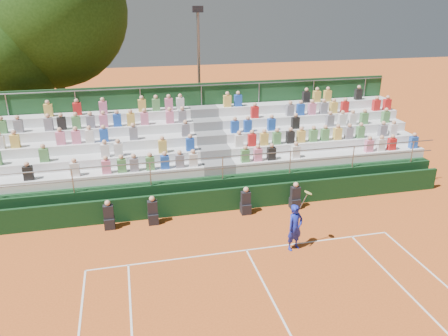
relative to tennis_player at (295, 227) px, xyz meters
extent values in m
plane|color=#C75921|center=(-1.67, 0.27, -0.86)|extent=(90.00, 90.00, 0.00)
cube|color=white|center=(-1.67, 0.27, -0.86)|extent=(11.00, 0.06, 0.01)
cube|color=white|center=(-1.67, -2.93, -0.86)|extent=(0.06, 6.40, 0.01)
cube|color=black|center=(-1.67, 3.47, -0.36)|extent=(20.00, 0.15, 1.00)
cube|color=black|center=(-6.40, 3.02, -0.64)|extent=(0.40, 0.40, 0.44)
cube|color=black|center=(-6.40, 3.02, -0.16)|extent=(0.38, 0.25, 0.55)
sphere|color=tan|center=(-6.40, 3.02, 0.22)|extent=(0.22, 0.22, 0.22)
cube|color=black|center=(-4.73, 3.02, -0.64)|extent=(0.40, 0.40, 0.44)
cube|color=black|center=(-4.73, 3.02, -0.16)|extent=(0.38, 0.25, 0.55)
sphere|color=tan|center=(-4.73, 3.02, 0.22)|extent=(0.22, 0.22, 0.22)
cube|color=black|center=(-0.93, 3.02, -0.64)|extent=(0.40, 0.40, 0.44)
cube|color=black|center=(-0.93, 3.02, -0.16)|extent=(0.38, 0.25, 0.55)
sphere|color=tan|center=(-0.93, 3.02, 0.22)|extent=(0.22, 0.22, 0.22)
cube|color=black|center=(1.23, 3.02, -0.64)|extent=(0.40, 0.40, 0.44)
cube|color=black|center=(1.23, 3.02, -0.16)|extent=(0.38, 0.25, 0.55)
sphere|color=tan|center=(1.23, 3.02, 0.22)|extent=(0.22, 0.22, 0.22)
cube|color=black|center=(-1.67, 6.57, -0.26)|extent=(20.00, 5.20, 1.20)
cube|color=silver|center=(-7.02, 4.90, 0.55)|extent=(9.30, 0.85, 0.42)
cube|color=silver|center=(3.68, 4.90, 0.55)|extent=(9.30, 0.85, 0.42)
cube|color=slate|center=(-1.67, 4.90, 0.55)|extent=(1.40, 0.85, 0.42)
cube|color=silver|center=(-7.02, 5.75, 0.97)|extent=(9.30, 0.85, 0.42)
cube|color=silver|center=(3.68, 5.75, 0.97)|extent=(9.30, 0.85, 0.42)
cube|color=slate|center=(-1.67, 5.75, 0.97)|extent=(1.40, 0.85, 0.42)
cube|color=silver|center=(-7.02, 6.60, 1.39)|extent=(9.30, 0.85, 0.42)
cube|color=silver|center=(3.68, 6.60, 1.39)|extent=(9.30, 0.85, 0.42)
cube|color=slate|center=(-1.67, 6.60, 1.39)|extent=(1.40, 0.85, 0.42)
cube|color=silver|center=(-7.02, 7.45, 1.81)|extent=(9.30, 0.85, 0.42)
cube|color=silver|center=(3.68, 7.45, 1.81)|extent=(9.30, 0.85, 0.42)
cube|color=slate|center=(-1.67, 7.45, 1.81)|extent=(1.40, 0.85, 0.42)
cube|color=silver|center=(-7.02, 8.30, 2.23)|extent=(9.30, 0.85, 0.42)
cube|color=silver|center=(3.68, 8.30, 2.23)|extent=(9.30, 0.85, 0.42)
cube|color=slate|center=(-1.67, 8.30, 2.23)|extent=(1.40, 0.85, 0.42)
cube|color=#194120|center=(-1.67, 8.82, 1.34)|extent=(20.00, 0.12, 4.40)
cylinder|color=gray|center=(-1.67, 4.02, 1.34)|extent=(20.00, 0.05, 0.05)
cylinder|color=gray|center=(-1.67, 8.72, 3.44)|extent=(20.00, 0.05, 0.05)
cube|color=black|center=(-9.39, 4.75, 1.04)|extent=(0.36, 0.24, 0.56)
cube|color=silver|center=(-7.62, 4.75, 1.04)|extent=(0.36, 0.24, 0.56)
cube|color=pink|center=(-6.40, 4.75, 1.04)|extent=(0.36, 0.24, 0.56)
cube|color=#4C8C4C|center=(-5.78, 4.75, 1.04)|extent=(0.36, 0.24, 0.56)
cube|color=slate|center=(-5.27, 4.75, 1.04)|extent=(0.36, 0.24, 0.56)
cube|color=#4C8C4C|center=(-4.62, 4.75, 1.04)|extent=(0.36, 0.24, 0.56)
cube|color=#1E4CB2|center=(-4.00, 4.75, 1.04)|extent=(0.36, 0.24, 0.56)
cube|color=slate|center=(-3.38, 4.75, 1.04)|extent=(0.36, 0.24, 0.56)
cube|color=silver|center=(-2.80, 4.75, 1.04)|extent=(0.36, 0.24, 0.56)
cube|color=#4C8C4C|center=(-8.85, 5.60, 1.46)|extent=(0.36, 0.24, 0.56)
cube|color=silver|center=(-6.42, 5.60, 1.46)|extent=(0.36, 0.24, 0.56)
cube|color=silver|center=(-5.87, 5.60, 1.46)|extent=(0.36, 0.24, 0.56)
cube|color=gold|center=(-4.00, 5.60, 1.46)|extent=(0.36, 0.24, 0.56)
cube|color=#1E4CB2|center=(-2.78, 5.60, 1.46)|extent=(0.36, 0.24, 0.56)
cube|color=silver|center=(-10.65, 6.45, 1.88)|extent=(0.36, 0.24, 0.56)
cube|color=gold|center=(-10.06, 6.45, 1.88)|extent=(0.36, 0.24, 0.56)
cube|color=pink|center=(-8.25, 6.45, 1.88)|extent=(0.36, 0.24, 0.56)
cube|color=pink|center=(-7.61, 6.45, 1.88)|extent=(0.36, 0.24, 0.56)
cube|color=silver|center=(-7.04, 6.45, 1.88)|extent=(0.36, 0.24, 0.56)
cube|color=#1E4CB2|center=(-6.44, 6.45, 1.88)|extent=(0.36, 0.24, 0.56)
cube|color=slate|center=(-5.18, 6.45, 1.88)|extent=(0.36, 0.24, 0.56)
cube|color=slate|center=(-2.84, 6.45, 1.88)|extent=(0.36, 0.24, 0.56)
cube|color=#4C8C4C|center=(-10.67, 7.30, 2.30)|extent=(0.36, 0.24, 0.56)
cube|color=slate|center=(-10.02, 7.30, 2.30)|extent=(0.36, 0.24, 0.56)
cube|color=slate|center=(-8.78, 7.30, 2.30)|extent=(0.36, 0.24, 0.56)
cube|color=black|center=(-8.24, 7.30, 2.30)|extent=(0.36, 0.24, 0.56)
cube|color=#4C8C4C|center=(-7.62, 7.30, 2.30)|extent=(0.36, 0.24, 0.56)
cube|color=slate|center=(-7.00, 7.30, 2.30)|extent=(0.36, 0.24, 0.56)
cube|color=pink|center=(-6.44, 7.30, 2.30)|extent=(0.36, 0.24, 0.56)
cube|color=#1E4CB2|center=(-5.84, 7.30, 2.30)|extent=(0.36, 0.24, 0.56)
cube|color=gold|center=(-5.23, 7.30, 2.30)|extent=(0.36, 0.24, 0.56)
cube|color=pink|center=(-4.61, 7.30, 2.30)|extent=(0.36, 0.24, 0.56)
cube|color=pink|center=(-3.45, 7.30, 2.30)|extent=(0.36, 0.24, 0.56)
cube|color=slate|center=(-2.86, 7.30, 2.30)|extent=(0.36, 0.24, 0.56)
cube|color=gold|center=(-8.84, 8.15, 2.72)|extent=(0.36, 0.24, 0.56)
cube|color=red|center=(-7.59, 8.15, 2.72)|extent=(0.36, 0.24, 0.56)
cube|color=pink|center=(-6.44, 8.15, 2.72)|extent=(0.36, 0.24, 0.56)
cube|color=gold|center=(-4.65, 8.15, 2.72)|extent=(0.36, 0.24, 0.56)
cube|color=#4C8C4C|center=(-3.99, 8.15, 2.72)|extent=(0.36, 0.24, 0.56)
cube|color=pink|center=(-3.38, 8.15, 2.72)|extent=(0.36, 0.24, 0.56)
cube|color=silver|center=(-2.83, 8.15, 2.72)|extent=(0.36, 0.24, 0.56)
cube|color=#4C8C4C|center=(-0.50, 4.75, 1.04)|extent=(0.36, 0.24, 0.56)
cube|color=pink|center=(0.08, 4.75, 1.04)|extent=(0.36, 0.24, 0.56)
cube|color=black|center=(0.71, 4.75, 1.04)|extent=(0.36, 0.24, 0.56)
cube|color=silver|center=(1.86, 4.75, 1.04)|extent=(0.36, 0.24, 0.56)
cube|color=pink|center=(5.51, 4.75, 1.04)|extent=(0.36, 0.24, 0.56)
cube|color=silver|center=(6.12, 4.75, 1.04)|extent=(0.36, 0.24, 0.56)
cube|color=red|center=(6.70, 4.75, 1.04)|extent=(0.36, 0.24, 0.56)
cube|color=#1E4CB2|center=(7.86, 4.75, 1.04)|extent=(0.36, 0.24, 0.56)
cube|color=silver|center=(-0.55, 5.60, 1.46)|extent=(0.36, 0.24, 0.56)
cube|color=red|center=(0.06, 5.60, 1.46)|extent=(0.36, 0.24, 0.56)
cube|color=gold|center=(0.64, 5.60, 1.46)|extent=(0.36, 0.24, 0.56)
cube|color=#4C8C4C|center=(1.25, 5.60, 1.46)|extent=(0.36, 0.24, 0.56)
cube|color=black|center=(1.90, 5.60, 1.46)|extent=(0.36, 0.24, 0.56)
cube|color=gold|center=(2.44, 5.60, 1.46)|extent=(0.36, 0.24, 0.56)
cube|color=#4C8C4C|center=(3.05, 5.60, 1.46)|extent=(0.36, 0.24, 0.56)
cube|color=#4C8C4C|center=(3.64, 5.60, 1.46)|extent=(0.36, 0.24, 0.56)
cube|color=gold|center=(4.29, 5.60, 1.46)|extent=(0.36, 0.24, 0.56)
cube|color=slate|center=(4.88, 5.60, 1.46)|extent=(0.36, 0.24, 0.56)
cube|color=#4C8C4C|center=(5.49, 5.60, 1.46)|extent=(0.36, 0.24, 0.56)
cube|color=slate|center=(6.68, 5.60, 1.46)|extent=(0.36, 0.24, 0.56)
cube|color=silver|center=(7.24, 5.60, 1.46)|extent=(0.36, 0.24, 0.56)
cube|color=#1E4CB2|center=(-0.53, 6.45, 1.88)|extent=(0.36, 0.24, 0.56)
cube|color=#1E4CB2|center=(0.09, 6.45, 1.88)|extent=(0.36, 0.24, 0.56)
cube|color=#1E4CB2|center=(1.26, 6.45, 1.88)|extent=(0.36, 0.24, 0.56)
cube|color=black|center=(2.47, 6.45, 1.88)|extent=(0.36, 0.24, 0.56)
cube|color=slate|center=(4.27, 6.45, 1.88)|extent=(0.36, 0.24, 0.56)
cube|color=silver|center=(4.92, 6.45, 1.88)|extent=(0.36, 0.24, 0.56)
cube|color=silver|center=(5.47, 6.45, 1.88)|extent=(0.36, 0.24, 0.56)
cube|color=#4C8C4C|center=(6.12, 6.45, 1.88)|extent=(0.36, 0.24, 0.56)
cube|color=#4C8C4C|center=(7.31, 6.45, 1.88)|extent=(0.36, 0.24, 0.56)
cube|color=red|center=(0.68, 7.30, 2.30)|extent=(0.36, 0.24, 0.56)
cube|color=slate|center=(2.50, 7.30, 2.30)|extent=(0.36, 0.24, 0.56)
cube|color=#1E4CB2|center=(3.06, 7.30, 2.30)|extent=(0.36, 0.24, 0.56)
cube|color=pink|center=(3.67, 7.30, 2.30)|extent=(0.36, 0.24, 0.56)
cube|color=slate|center=(4.30, 7.30, 2.30)|extent=(0.36, 0.24, 0.56)
cube|color=gold|center=(4.84, 7.30, 2.30)|extent=(0.36, 0.24, 0.56)
cube|color=red|center=(5.47, 7.30, 2.30)|extent=(0.36, 0.24, 0.56)
cube|color=red|center=(7.25, 7.30, 2.30)|extent=(0.36, 0.24, 0.56)
cube|color=red|center=(7.87, 7.30, 2.30)|extent=(0.36, 0.24, 0.56)
cube|color=gold|center=(-0.49, 8.15, 2.72)|extent=(0.36, 0.24, 0.56)
cube|color=#1E4CB2|center=(0.06, 8.15, 2.72)|extent=(0.36, 0.24, 0.56)
cube|color=black|center=(3.69, 8.15, 2.72)|extent=(0.36, 0.24, 0.56)
cube|color=gold|center=(4.28, 8.15, 2.72)|extent=(0.36, 0.24, 0.56)
cube|color=gold|center=(4.88, 8.15, 2.72)|extent=(0.36, 0.24, 0.56)
cube|color=black|center=(6.65, 8.15, 2.72)|extent=(0.36, 0.24, 0.56)
imported|color=#1725AE|center=(0.00, 0.00, -0.01)|extent=(0.73, 0.61, 1.71)
cylinder|color=gray|center=(0.25, 0.00, 0.99)|extent=(0.26, 0.03, 0.51)
cylinder|color=#E5D866|center=(0.40, 0.00, 1.29)|extent=(0.26, 0.28, 0.14)
cylinder|color=#3C2915|center=(-11.33, 12.61, 0.82)|extent=(0.50, 0.50, 3.37)
sphere|color=#16330E|center=(-11.33, 12.61, 4.97)|extent=(6.16, 6.16, 6.16)
cylinder|color=#3C2915|center=(-8.88, 13.43, 1.38)|extent=(0.50, 0.50, 4.48)
sphere|color=#16330E|center=(-8.88, 13.43, 6.85)|extent=(8.07, 8.07, 8.07)
cylinder|color=gray|center=(-1.05, 12.87, 2.93)|extent=(0.16, 0.16, 7.58)
cube|color=black|center=(-1.05, 12.87, 6.89)|extent=(0.60, 0.25, 0.35)
camera|label=1|loc=(-5.48, -12.53, 7.51)|focal=35.00mm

